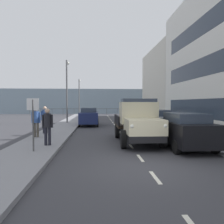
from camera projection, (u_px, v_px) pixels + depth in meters
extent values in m
plane|color=#38383D|center=(116.00, 127.00, 19.88)|extent=(80.00, 80.00, 0.00)
cube|color=gray|center=(165.00, 125.00, 20.19)|extent=(2.43, 41.12, 0.15)
cube|color=gray|center=(65.00, 126.00, 19.56)|extent=(2.43, 41.12, 0.15)
cube|color=silver|center=(155.00, 177.00, 6.32)|extent=(0.12, 1.10, 0.01)
cube|color=silver|center=(140.00, 158.00, 8.54)|extent=(0.12, 1.10, 0.01)
cube|color=silver|center=(131.00, 146.00, 10.85)|extent=(0.12, 1.10, 0.01)
cube|color=silver|center=(124.00, 137.00, 13.74)|extent=(0.12, 1.10, 0.01)
cube|color=silver|center=(120.00, 132.00, 16.20)|extent=(0.12, 1.10, 0.01)
cube|color=silver|center=(117.00, 128.00, 18.75)|extent=(0.12, 1.10, 0.01)
cube|color=silver|center=(114.00, 125.00, 21.64)|extent=(0.12, 1.10, 0.01)
cube|color=silver|center=(113.00, 123.00, 23.88)|extent=(0.12, 1.10, 0.01)
cube|color=silver|center=(111.00, 121.00, 26.27)|extent=(0.12, 1.10, 0.01)
cube|color=silver|center=(110.00, 119.00, 28.68)|extent=(0.12, 1.10, 0.01)
cube|color=silver|center=(109.00, 118.00, 31.60)|extent=(0.12, 1.10, 0.01)
cube|color=silver|center=(108.00, 117.00, 34.22)|extent=(0.12, 1.10, 0.01)
cube|color=silver|center=(107.00, 116.00, 36.56)|extent=(0.12, 1.10, 0.01)
cube|color=beige|center=(183.00, 84.00, 30.38)|extent=(8.98, 12.28, 9.70)
cube|color=gray|center=(106.00, 101.00, 43.25)|extent=(80.00, 0.80, 5.00)
cylinder|color=#4C5156|center=(180.00, 111.00, 40.69)|extent=(0.08, 0.08, 1.20)
cylinder|color=#4C5156|center=(170.00, 111.00, 40.56)|extent=(0.08, 0.08, 1.20)
cylinder|color=#4C5156|center=(159.00, 111.00, 40.42)|extent=(0.08, 0.08, 1.20)
cylinder|color=#4C5156|center=(149.00, 111.00, 40.29)|extent=(0.08, 0.08, 1.20)
cylinder|color=#4C5156|center=(139.00, 111.00, 40.15)|extent=(0.08, 0.08, 1.20)
cylinder|color=#4C5156|center=(128.00, 111.00, 40.02)|extent=(0.08, 0.08, 1.20)
cylinder|color=#4C5156|center=(117.00, 111.00, 39.88)|extent=(0.08, 0.08, 1.20)
cylinder|color=#4C5156|center=(107.00, 111.00, 39.75)|extent=(0.08, 0.08, 1.20)
cylinder|color=#4C5156|center=(96.00, 112.00, 39.61)|extent=(0.08, 0.08, 1.20)
cylinder|color=#4C5156|center=(85.00, 112.00, 39.48)|extent=(0.08, 0.08, 1.20)
cylinder|color=#4C5156|center=(74.00, 112.00, 39.34)|extent=(0.08, 0.08, 1.20)
cylinder|color=#4C5156|center=(63.00, 112.00, 39.20)|extent=(0.08, 0.08, 1.20)
cylinder|color=#4C5156|center=(52.00, 112.00, 39.07)|extent=(0.08, 0.08, 1.20)
cylinder|color=#4C5156|center=(41.00, 112.00, 38.93)|extent=(0.08, 0.08, 1.20)
cylinder|color=#4C5156|center=(30.00, 112.00, 38.80)|extent=(0.08, 0.08, 1.20)
cube|color=#4C5156|center=(107.00, 109.00, 39.72)|extent=(28.00, 0.08, 0.08)
cube|color=black|center=(137.00, 131.00, 12.03)|extent=(1.64, 5.60, 0.30)
cube|color=beige|center=(144.00, 126.00, 10.16)|extent=(1.72, 1.90, 0.70)
cube|color=silver|center=(148.00, 129.00, 9.27)|extent=(1.16, 0.08, 0.56)
sphere|color=white|center=(165.00, 126.00, 9.32)|extent=(0.20, 0.20, 0.20)
sphere|color=white|center=(132.00, 126.00, 9.22)|extent=(0.20, 0.20, 0.20)
cube|color=beige|center=(138.00, 113.00, 11.65)|extent=(1.93, 1.34, 1.15)
cube|color=#2D3847|center=(138.00, 104.00, 11.63)|extent=(1.79, 1.23, 0.56)
cube|color=#2D2319|center=(133.00, 125.00, 13.36)|extent=(2.10, 2.80, 0.16)
cube|color=black|center=(149.00, 120.00, 13.41)|extent=(0.08, 2.80, 0.56)
cube|color=black|center=(117.00, 120.00, 13.28)|extent=(0.08, 2.80, 0.56)
cylinder|color=black|center=(163.00, 139.00, 10.42)|extent=(0.24, 0.90, 0.90)
cylinder|color=black|center=(123.00, 139.00, 10.29)|extent=(0.24, 0.90, 0.90)
cylinder|color=black|center=(147.00, 130.00, 13.63)|extent=(0.24, 0.90, 0.90)
cylinder|color=black|center=(117.00, 131.00, 13.50)|extent=(0.24, 0.90, 0.90)
cube|color=black|center=(184.00, 132.00, 10.46)|extent=(1.81, 4.11, 1.00)
cube|color=#2D3847|center=(186.00, 117.00, 10.23)|extent=(1.49, 2.26, 0.42)
cylinder|color=black|center=(159.00, 138.00, 11.69)|extent=(0.18, 0.60, 0.60)
cylinder|color=black|center=(190.00, 137.00, 11.81)|extent=(0.18, 0.60, 0.60)
cylinder|color=black|center=(176.00, 147.00, 9.15)|extent=(0.18, 0.60, 0.60)
cylinder|color=black|center=(215.00, 147.00, 9.27)|extent=(0.18, 0.60, 0.60)
cube|color=#B7BABF|center=(156.00, 122.00, 15.50)|extent=(1.67, 4.44, 1.00)
cube|color=#2D3847|center=(157.00, 113.00, 15.27)|extent=(1.37, 2.44, 0.42)
cylinder|color=black|center=(141.00, 127.00, 16.84)|extent=(0.18, 0.60, 0.60)
cylinder|color=black|center=(161.00, 127.00, 16.94)|extent=(0.18, 0.60, 0.60)
cylinder|color=black|center=(150.00, 132.00, 14.09)|extent=(0.18, 0.60, 0.60)
cylinder|color=black|center=(173.00, 132.00, 14.20)|extent=(0.18, 0.60, 0.60)
cube|color=#1E6670|center=(140.00, 117.00, 21.23)|extent=(1.65, 4.42, 1.00)
cube|color=#2D3847|center=(141.00, 110.00, 21.00)|extent=(1.36, 2.43, 0.42)
cylinder|color=black|center=(130.00, 121.00, 22.57)|extent=(0.18, 0.60, 0.60)
cylinder|color=black|center=(145.00, 121.00, 22.67)|extent=(0.18, 0.60, 0.60)
cylinder|color=black|center=(135.00, 123.00, 19.84)|extent=(0.18, 0.60, 0.60)
cylinder|color=black|center=(151.00, 123.00, 19.94)|extent=(0.18, 0.60, 0.60)
cube|color=white|center=(131.00, 114.00, 27.27)|extent=(1.72, 3.95, 1.00)
cube|color=#2D3847|center=(131.00, 108.00, 27.04)|extent=(1.41, 2.17, 0.42)
cylinder|color=black|center=(123.00, 117.00, 28.45)|extent=(0.18, 0.60, 0.60)
cylinder|color=black|center=(135.00, 117.00, 28.56)|extent=(0.18, 0.60, 0.60)
cylinder|color=black|center=(126.00, 119.00, 26.01)|extent=(0.18, 0.60, 0.60)
cylinder|color=black|center=(139.00, 118.00, 26.12)|extent=(0.18, 0.60, 0.60)
cube|color=navy|center=(89.00, 117.00, 20.85)|extent=(1.74, 4.19, 1.00)
cube|color=#2D3847|center=(89.00, 110.00, 21.02)|extent=(1.43, 2.30, 0.42)
cylinder|color=black|center=(98.00, 124.00, 19.63)|extent=(0.18, 0.60, 0.60)
cylinder|color=black|center=(79.00, 124.00, 19.52)|extent=(0.18, 0.60, 0.60)
cylinder|color=black|center=(98.00, 121.00, 22.22)|extent=(0.18, 0.60, 0.60)
cylinder|color=black|center=(82.00, 121.00, 22.11)|extent=(0.18, 0.60, 0.60)
cylinder|color=black|center=(50.00, 136.00, 10.37)|extent=(0.14, 0.14, 0.86)
cylinder|color=black|center=(46.00, 136.00, 10.36)|extent=(0.14, 0.14, 0.86)
cylinder|color=black|center=(47.00, 120.00, 10.33)|extent=(0.34, 0.34, 0.68)
cylinder|color=black|center=(52.00, 121.00, 10.34)|extent=(0.09, 0.09, 0.63)
cylinder|color=black|center=(43.00, 121.00, 10.31)|extent=(0.09, 0.09, 0.63)
sphere|color=tan|center=(47.00, 111.00, 10.31)|extent=(0.23, 0.23, 0.23)
cylinder|color=#4C473D|center=(38.00, 130.00, 12.81)|extent=(0.14, 0.14, 0.87)
cylinder|color=#4C473D|center=(35.00, 130.00, 12.80)|extent=(0.14, 0.14, 0.87)
cylinder|color=#2D4C8C|center=(36.00, 117.00, 12.77)|extent=(0.34, 0.34, 0.69)
cylinder|color=#2D4C8C|center=(40.00, 118.00, 12.79)|extent=(0.09, 0.09, 0.63)
cylinder|color=#2D4C8C|center=(32.00, 118.00, 12.76)|extent=(0.09, 0.09, 0.63)
sphere|color=tan|center=(36.00, 109.00, 12.75)|extent=(0.23, 0.23, 0.23)
cylinder|color=black|center=(46.00, 127.00, 14.44)|extent=(0.14, 0.14, 0.88)
cylinder|color=black|center=(44.00, 127.00, 14.42)|extent=(0.14, 0.14, 0.88)
cylinder|color=#2D4C8C|center=(45.00, 115.00, 14.40)|extent=(0.34, 0.34, 0.70)
cylinder|color=#2D4C8C|center=(48.00, 116.00, 14.41)|extent=(0.09, 0.09, 0.64)
cylinder|color=#2D4C8C|center=(42.00, 116.00, 14.38)|extent=(0.09, 0.09, 0.64)
sphere|color=tan|center=(45.00, 108.00, 14.38)|extent=(0.24, 0.24, 0.24)
cylinder|color=#59595B|center=(67.00, 91.00, 22.25)|extent=(0.16, 0.16, 6.48)
cylinder|color=#59595B|center=(67.00, 62.00, 22.56)|extent=(0.10, 0.90, 0.10)
sphere|color=silver|center=(68.00, 63.00, 23.01)|extent=(0.32, 0.32, 0.32)
cylinder|color=#59595B|center=(79.00, 97.00, 35.19)|extent=(0.16, 0.16, 5.96)
cylinder|color=#59595B|center=(79.00, 80.00, 35.51)|extent=(0.10, 0.90, 0.10)
sphere|color=silver|center=(80.00, 81.00, 35.96)|extent=(0.32, 0.32, 0.32)
cylinder|color=#4C4C4C|center=(33.00, 125.00, 9.05)|extent=(0.07, 0.07, 2.20)
cube|color=silver|center=(33.00, 104.00, 9.01)|extent=(0.50, 0.04, 0.50)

